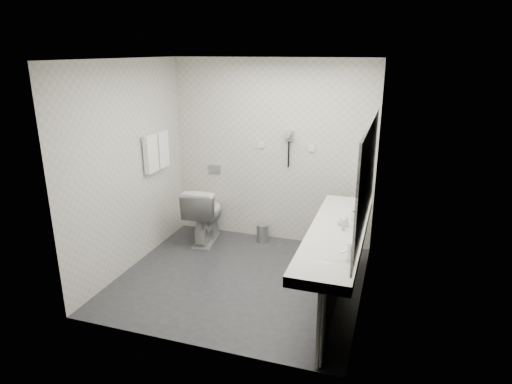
% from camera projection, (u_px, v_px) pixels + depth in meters
% --- Properties ---
extents(floor, '(2.80, 2.80, 0.00)m').
position_uv_depth(floor, '(240.00, 278.00, 5.24)').
color(floor, '#292A2F').
rests_on(floor, ground).
extents(ceiling, '(2.80, 2.80, 0.00)m').
position_uv_depth(ceiling, '(237.00, 59.00, 4.47)').
color(ceiling, silver).
rests_on(ceiling, wall_back).
extents(wall_back, '(2.80, 0.00, 2.80)m').
position_uv_depth(wall_back, '(272.00, 152.00, 6.03)').
color(wall_back, beige).
rests_on(wall_back, floor).
extents(wall_front, '(2.80, 0.00, 2.80)m').
position_uv_depth(wall_front, '(185.00, 218.00, 3.68)').
color(wall_front, beige).
rests_on(wall_front, floor).
extents(wall_left, '(0.00, 2.60, 2.60)m').
position_uv_depth(wall_left, '(129.00, 167.00, 5.27)').
color(wall_left, beige).
rests_on(wall_left, floor).
extents(wall_right, '(0.00, 2.60, 2.60)m').
position_uv_depth(wall_right, '(369.00, 189.00, 4.44)').
color(wall_right, beige).
rests_on(wall_right, floor).
extents(vanity_counter, '(0.55, 2.20, 0.10)m').
position_uv_depth(vanity_counter, '(336.00, 235.00, 4.48)').
color(vanity_counter, silver).
rests_on(vanity_counter, floor).
extents(vanity_panel, '(0.03, 2.15, 0.75)m').
position_uv_depth(vanity_panel, '(337.00, 272.00, 4.60)').
color(vanity_panel, gray).
rests_on(vanity_panel, floor).
extents(vanity_post_near, '(0.06, 0.06, 0.75)m').
position_uv_depth(vanity_post_near, '(322.00, 330.00, 3.66)').
color(vanity_post_near, silver).
rests_on(vanity_post_near, floor).
extents(vanity_post_far, '(0.06, 0.06, 0.75)m').
position_uv_depth(vanity_post_far, '(351.00, 235.00, 5.54)').
color(vanity_post_far, silver).
rests_on(vanity_post_far, floor).
extents(mirror, '(0.02, 2.20, 1.05)m').
position_uv_depth(mirror, '(368.00, 175.00, 4.20)').
color(mirror, '#B2BCC6').
rests_on(mirror, wall_right).
extents(basin_near, '(0.40, 0.31, 0.05)m').
position_uv_depth(basin_near, '(326.00, 259.00, 3.88)').
color(basin_near, silver).
rests_on(basin_near, vanity_counter).
extents(basin_far, '(0.40, 0.31, 0.05)m').
position_uv_depth(basin_far, '(345.00, 210.00, 5.06)').
color(basin_far, silver).
rests_on(basin_far, vanity_counter).
extents(faucet_near, '(0.04, 0.04, 0.15)m').
position_uv_depth(faucet_near, '(349.00, 253.00, 3.80)').
color(faucet_near, silver).
rests_on(faucet_near, vanity_counter).
extents(faucet_far, '(0.04, 0.04, 0.15)m').
position_uv_depth(faucet_far, '(363.00, 205.00, 4.97)').
color(faucet_far, silver).
rests_on(faucet_far, vanity_counter).
extents(soap_bottle_a, '(0.06, 0.06, 0.12)m').
position_uv_depth(soap_bottle_a, '(347.00, 221.00, 4.54)').
color(soap_bottle_a, white).
rests_on(soap_bottle_a, vanity_counter).
extents(soap_bottle_b, '(0.09, 0.09, 0.09)m').
position_uv_depth(soap_bottle_b, '(340.00, 221.00, 4.58)').
color(soap_bottle_b, white).
rests_on(soap_bottle_b, vanity_counter).
extents(soap_bottle_c, '(0.05, 0.05, 0.11)m').
position_uv_depth(soap_bottle_c, '(343.00, 225.00, 4.45)').
color(soap_bottle_c, white).
rests_on(soap_bottle_c, vanity_counter).
extents(glass_left, '(0.07, 0.07, 0.10)m').
position_uv_depth(glass_left, '(362.00, 219.00, 4.63)').
color(glass_left, silver).
rests_on(glass_left, vanity_counter).
extents(glass_right, '(0.06, 0.06, 0.11)m').
position_uv_depth(glass_right, '(354.00, 216.00, 4.69)').
color(glass_right, silver).
rests_on(glass_right, vanity_counter).
extents(toilet, '(0.56, 0.85, 0.81)m').
position_uv_depth(toilet, '(205.00, 214.00, 6.16)').
color(toilet, silver).
rests_on(toilet, floor).
extents(flush_plate, '(0.18, 0.02, 0.12)m').
position_uv_depth(flush_plate, '(214.00, 169.00, 6.36)').
color(flush_plate, '#B2B5BA').
rests_on(flush_plate, wall_back).
extents(pedal_bin, '(0.20, 0.20, 0.24)m').
position_uv_depth(pedal_bin, '(263.00, 233.00, 6.22)').
color(pedal_bin, '#B2B5BA').
rests_on(pedal_bin, floor).
extents(bin_lid, '(0.17, 0.17, 0.01)m').
position_uv_depth(bin_lid, '(263.00, 225.00, 6.18)').
color(bin_lid, '#B2B5BA').
rests_on(bin_lid, pedal_bin).
extents(towel_rail, '(0.02, 0.62, 0.02)m').
position_uv_depth(towel_rail, '(155.00, 135.00, 5.66)').
color(towel_rail, silver).
rests_on(towel_rail, wall_left).
extents(towel_near, '(0.07, 0.24, 0.48)m').
position_uv_depth(towel_near, '(151.00, 154.00, 5.60)').
color(towel_near, white).
rests_on(towel_near, towel_rail).
extents(towel_far, '(0.07, 0.24, 0.48)m').
position_uv_depth(towel_far, '(162.00, 149.00, 5.85)').
color(towel_far, white).
rests_on(towel_far, towel_rail).
extents(dryer_cradle, '(0.10, 0.04, 0.14)m').
position_uv_depth(dryer_cradle, '(289.00, 136.00, 5.85)').
color(dryer_cradle, gray).
rests_on(dryer_cradle, wall_back).
extents(dryer_barrel, '(0.08, 0.14, 0.08)m').
position_uv_depth(dryer_barrel, '(288.00, 135.00, 5.78)').
color(dryer_barrel, gray).
rests_on(dryer_barrel, dryer_cradle).
extents(dryer_cord, '(0.02, 0.02, 0.35)m').
position_uv_depth(dryer_cord, '(289.00, 154.00, 5.92)').
color(dryer_cord, black).
rests_on(dryer_cord, dryer_cradle).
extents(switch_plate_a, '(0.09, 0.02, 0.09)m').
position_uv_depth(switch_plate_a, '(261.00, 145.00, 6.03)').
color(switch_plate_a, silver).
rests_on(switch_plate_a, wall_back).
extents(switch_plate_b, '(0.09, 0.02, 0.09)m').
position_uv_depth(switch_plate_b, '(311.00, 148.00, 5.83)').
color(switch_plate_b, silver).
rests_on(switch_plate_b, wall_back).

